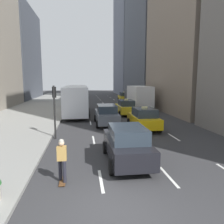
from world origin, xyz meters
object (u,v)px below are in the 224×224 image
Objects in this scene: taxi_lead at (144,118)px; taxi_second at (125,97)px; sedan_black_near at (106,115)px; box_truck at (138,96)px; sedan_silver_behind at (127,144)px; city_bus at (77,99)px; traffic_light_pole at (54,103)px; skateboarder at (62,159)px; taxi_third at (126,107)px.

taxi_second is (2.80, 22.89, 0.00)m from taxi_lead.
box_truck reaches higher than sedan_black_near.
city_bus is (-2.81, 16.23, 0.87)m from sedan_silver_behind.
traffic_light_pole is (-3.95, -4.19, 1.50)m from sedan_black_near.
taxi_lead is 10.85m from city_bus.
skateboarder is at bearing -148.63° from sedan_silver_behind.
city_bus reaches higher than sedan_silver_behind.
sedan_silver_behind is 0.53× the size of box_truck.
box_truck is (8.41, 3.77, -0.08)m from city_bus.
taxi_lead is 0.38× the size of city_bus.
traffic_light_pole is at bearing -133.28° from sedan_black_near.
city_bus is at bearing 84.24° from traffic_light_pole.
taxi_third is at bearing -116.75° from box_truck.
taxi_second is 1.00× the size of taxi_third.
skateboarder is 6.94m from traffic_light_pole.
city_bus is 18.01m from skateboarder.
traffic_light_pole is at bearing 128.65° from sedan_silver_behind.
taxi_lead is at bearing -96.97° from taxi_second.
sedan_black_near is 12.25m from box_truck.
taxi_third reaches higher than skateboarder.
box_truck is (2.80, 5.55, 0.83)m from taxi_third.
skateboarder is 0.48× the size of traffic_light_pole.
city_bus is 9.22m from box_truck.
skateboarder is (-8.49, -31.63, 0.08)m from taxi_second.
traffic_light_pole reaches higher than sedan_silver_behind.
skateboarder is at bearing -111.31° from box_truck.
box_truck is 2.33× the size of traffic_light_pole.
sedan_black_near is (-2.80, -5.31, 0.03)m from taxi_third.
traffic_light_pole is (-6.75, -2.04, 1.53)m from taxi_lead.
sedan_silver_behind is 0.38× the size of city_bus.
traffic_light_pole reaches higher than city_bus.
skateboarder is (-0.08, -17.99, -0.82)m from city_bus.
taxi_lead is at bearing -37.57° from sedan_black_near.
taxi_third is 0.52× the size of box_truck.
city_bus is at bearing 99.83° from sedan_silver_behind.
taxi_lead is 23.06m from taxi_second.
taxi_lead is 7.22m from traffic_light_pole.
traffic_light_pole is at bearing -95.76° from city_bus.
taxi_second is 0.91× the size of sedan_black_near.
taxi_second is 15.68m from taxi_third.
taxi_lead is 0.52× the size of box_truck.
box_truck is 17.85m from traffic_light_pole.
traffic_light_pole reaches higher than taxi_third.
sedan_black_near is at bearing -117.27° from box_truck.
traffic_light_pole reaches higher than taxi_second.
traffic_light_pole is (-9.55, -24.93, 1.53)m from taxi_second.
city_bus is (-5.61, 1.78, 0.91)m from taxi_third.
taxi_second reaches higher than skateboarder.
traffic_light_pole is (-9.55, -15.06, 0.70)m from box_truck.
box_truck is at bearing -90.00° from taxi_second.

